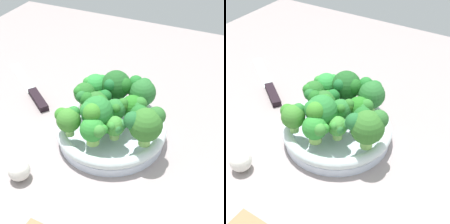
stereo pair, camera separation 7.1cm
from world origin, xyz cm
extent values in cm
cube|color=gray|center=(0.00, 0.00, -1.25)|extent=(130.00, 130.00, 2.50)
cylinder|color=silver|center=(4.00, 0.33, 0.94)|extent=(23.10, 23.10, 1.87)
torus|color=silver|center=(4.00, 0.33, 3.02)|extent=(24.06, 24.06, 2.29)
cylinder|color=#86C567|center=(0.46, 1.01, 4.97)|extent=(2.73, 2.73, 1.62)
sphere|color=#2C6B29|center=(0.46, 1.01, 7.59)|extent=(5.54, 5.54, 5.54)
sphere|color=#216621|center=(-1.73, 0.26, 8.95)|extent=(3.20, 3.20, 3.20)
sphere|color=#1B661C|center=(0.31, 2.74, 8.41)|extent=(2.70, 2.70, 2.70)
sphere|color=#1D6728|center=(1.07, 3.09, 8.60)|extent=(3.00, 3.00, 3.00)
cylinder|color=#95C95E|center=(3.14, -7.03, 5.14)|extent=(2.63, 2.63, 1.95)
sphere|color=green|center=(3.14, -7.03, 7.76)|extent=(5.06, 5.06, 5.06)
sphere|color=green|center=(2.60, -5.40, 8.02)|extent=(2.95, 2.95, 2.95)
sphere|color=green|center=(5.16, -6.59, 8.07)|extent=(2.09, 2.09, 2.09)
sphere|color=#3B8934|center=(5.01, -7.83, 8.58)|extent=(2.53, 2.53, 2.53)
cylinder|color=#78B951|center=(1.70, 7.61, 5.52)|extent=(2.08, 2.08, 2.72)
sphere|color=#205A23|center=(1.70, 7.61, 9.06)|extent=(6.70, 6.70, 6.70)
sphere|color=#1E5F1F|center=(3.88, 7.19, 9.78)|extent=(3.58, 3.58, 3.58)
sphere|color=#1D652D|center=(1.27, 5.28, 10.27)|extent=(2.76, 2.76, 2.76)
cylinder|color=#80B751|center=(7.46, 3.11, 5.12)|extent=(2.71, 2.71, 1.91)
sphere|color=#277921|center=(7.46, 3.11, 7.74)|extent=(5.13, 5.13, 5.13)
sphere|color=#27722C|center=(8.86, 2.42, 8.52)|extent=(2.59, 2.59, 2.59)
sphere|color=#2E782B|center=(9.11, 3.41, 8.82)|extent=(2.98, 2.98, 2.98)
cylinder|color=#98D870|center=(-2.38, -6.74, 5.26)|extent=(1.86, 1.86, 2.19)
sphere|color=#3D832D|center=(-2.38, -6.74, 7.99)|extent=(5.03, 5.03, 5.03)
sphere|color=#348226|center=(-4.26, -6.25, 8.41)|extent=(2.99, 2.99, 2.99)
sphere|color=#2B7A31|center=(-1.97, -5.31, 9.07)|extent=(2.68, 2.68, 2.68)
cylinder|color=#86B959|center=(6.44, -3.81, 5.06)|extent=(2.00, 2.00, 1.78)
sphere|color=#419237|center=(6.44, -3.81, 7.29)|extent=(4.13, 4.13, 4.13)
sphere|color=#35833F|center=(7.58, -3.32, 7.63)|extent=(2.32, 2.32, 2.32)
sphere|color=#36883E|center=(7.35, -4.55, 7.53)|extent=(2.08, 2.08, 2.08)
sphere|color=#388B33|center=(6.43, -4.99, 8.14)|extent=(1.87, 1.87, 1.87)
cylinder|color=#96C967|center=(-2.97, 6.54, 5.22)|extent=(2.33, 2.33, 2.11)
sphere|color=green|center=(-2.97, 6.54, 8.12)|extent=(5.66, 5.66, 5.66)
sphere|color=green|center=(-4.50, 5.67, 9.30)|extent=(2.31, 2.31, 2.31)
sphere|color=#2E8637|center=(-0.67, 6.56, 8.58)|extent=(2.72, 2.72, 2.72)
sphere|color=green|center=(-2.04, 8.12, 9.09)|extent=(2.49, 2.49, 2.49)
cylinder|color=#83C558|center=(2.33, -3.26, 5.52)|extent=(2.68, 2.68, 2.71)
sphere|color=#287B32|center=(2.33, -3.26, 9.06)|extent=(6.73, 6.73, 6.73)
sphere|color=#2B7E31|center=(1.21, -4.86, 10.24)|extent=(3.47, 3.47, 3.47)
sphere|color=#2A7F27|center=(1.85, -0.89, 10.08)|extent=(2.70, 2.70, 2.70)
sphere|color=#3B8D2A|center=(2.33, -5.37, 10.46)|extent=(3.79, 3.79, 3.79)
cylinder|color=#8BCC61|center=(7.88, 8.05, 5.31)|extent=(1.95, 1.95, 2.30)
sphere|color=#286B2E|center=(7.88, 8.05, 8.45)|extent=(6.10, 6.10, 6.10)
sphere|color=#22712C|center=(7.64, 10.10, 9.09)|extent=(3.39, 3.39, 3.39)
sphere|color=#317530|center=(5.37, 7.65, 8.85)|extent=(2.55, 2.55, 2.55)
sphere|color=#22722A|center=(5.83, 9.16, 9.85)|extent=(3.39, 3.39, 3.39)
cylinder|color=#93C968|center=(-3.60, 2.38, 5.55)|extent=(2.54, 2.54, 2.78)
sphere|color=#286A27|center=(-3.60, 2.38, 8.52)|extent=(4.85, 4.85, 4.85)
sphere|color=#297628|center=(-4.35, 1.10, 9.54)|extent=(2.31, 2.31, 2.31)
sphere|color=#24692B|center=(-3.00, 0.48, 9.30)|extent=(2.49, 2.49, 2.49)
cylinder|color=#7CB854|center=(4.90, 0.10, 5.54)|extent=(2.21, 2.21, 2.75)
sphere|color=#2A7530|center=(4.90, 0.10, 8.37)|extent=(4.50, 4.50, 4.50)
sphere|color=#317120|center=(6.33, 1.04, 9.03)|extent=(2.01, 2.01, 2.01)
sphere|color=#2D7227|center=(6.08, 1.34, 9.32)|extent=(2.43, 2.43, 2.43)
sphere|color=#2B6F25|center=(5.56, -1.08, 9.55)|extent=(1.94, 1.94, 1.94)
cylinder|color=#8ECD61|center=(12.62, -2.90, 5.52)|extent=(2.50, 2.50, 2.71)
sphere|color=#347229|center=(12.62, -2.90, 9.07)|extent=(6.76, 6.76, 6.76)
sphere|color=#216926|center=(10.86, -1.59, 10.08)|extent=(3.92, 3.92, 3.92)
sphere|color=#2E6B2C|center=(14.02, -0.87, 10.27)|extent=(3.74, 3.74, 3.74)
sphere|color=#226730|center=(10.34, -3.94, 10.12)|extent=(3.62, 3.62, 3.62)
cube|color=silver|center=(-29.54, 12.59, 0.20)|extent=(15.26, 12.13, 0.40)
cube|color=black|center=(-18.80, 4.74, 0.75)|extent=(9.05, 7.44, 1.50)
sphere|color=white|center=(-7.36, -17.99, 2.19)|extent=(4.38, 4.38, 4.38)
camera|label=1|loc=(27.57, -50.97, 50.73)|focal=54.02mm
camera|label=2|loc=(33.84, -47.59, 50.73)|focal=54.02mm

